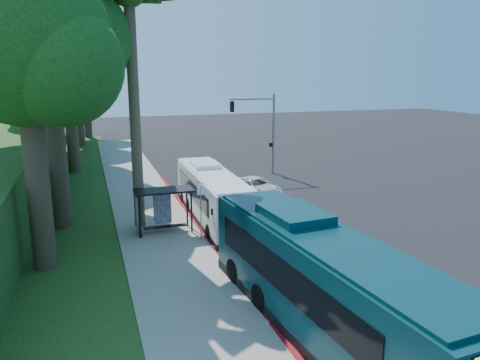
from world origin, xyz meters
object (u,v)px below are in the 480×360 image
object	(u,v)px
bus_shelter	(159,202)
teal_bus	(323,282)
pickup	(256,187)
white_bus	(212,194)

from	to	relation	value
bus_shelter	teal_bus	xyz separation A→B (m)	(3.70, -12.06, 0.10)
bus_shelter	pickup	bearing A→B (deg)	37.28
bus_shelter	pickup	xyz separation A→B (m)	(7.94, 6.04, -1.14)
pickup	bus_shelter	bearing A→B (deg)	-156.03
white_bus	pickup	world-z (taller)	white_bus
white_bus	teal_bus	world-z (taller)	teal_bus
bus_shelter	teal_bus	distance (m)	12.61
white_bus	pickup	xyz separation A→B (m)	(4.48, 4.44, -0.92)
bus_shelter	teal_bus	size ratio (longest dim) A/B	0.24
teal_bus	bus_shelter	bearing A→B (deg)	102.18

